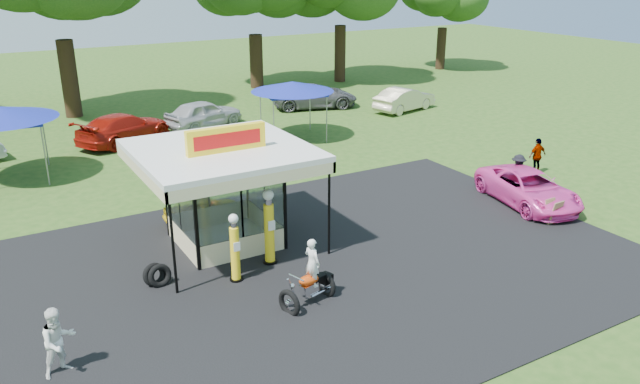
{
  "coord_description": "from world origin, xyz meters",
  "views": [
    {
      "loc": [
        -8.95,
        -13.29,
        9.02
      ],
      "look_at": [
        1.12,
        4.0,
        1.58
      ],
      "focal_mm": 35.0,
      "sensor_mm": 36.0,
      "label": 1
    }
  ],
  "objects_px": {
    "spectator_west": "(58,341)",
    "gas_station_kiosk": "(224,194)",
    "gas_pump_left": "(235,250)",
    "a_frame_sign": "(553,212)",
    "kiosk_car": "(203,209)",
    "tent_west": "(1,114)",
    "bg_car_e": "(405,99)",
    "bg_car_b": "(124,128)",
    "bg_car_c": "(203,114)",
    "spectator_east_a": "(518,173)",
    "spectator_east_b": "(537,156)",
    "tent_east": "(292,87)",
    "gas_pump_right": "(269,229)",
    "bg_car_d": "(315,96)",
    "motorcycle": "(311,277)",
    "pink_sedan": "(528,188)"
  },
  "relations": [
    {
      "from": "spectator_east_a",
      "to": "bg_car_b",
      "type": "height_order",
      "value": "spectator_east_a"
    },
    {
      "from": "a_frame_sign",
      "to": "bg_car_b",
      "type": "bearing_deg",
      "value": 117.52
    },
    {
      "from": "a_frame_sign",
      "to": "bg_car_c",
      "type": "xyz_separation_m",
      "value": [
        -5.97,
        19.89,
        0.32
      ]
    },
    {
      "from": "gas_station_kiosk",
      "to": "pink_sedan",
      "type": "relative_size",
      "value": 1.12
    },
    {
      "from": "spectator_west",
      "to": "spectator_east_a",
      "type": "height_order",
      "value": "spectator_west"
    },
    {
      "from": "kiosk_car",
      "to": "tent_west",
      "type": "height_order",
      "value": "tent_west"
    },
    {
      "from": "spectator_west",
      "to": "motorcycle",
      "type": "bearing_deg",
      "value": -18.38
    },
    {
      "from": "tent_east",
      "to": "a_frame_sign",
      "type": "bearing_deg",
      "value": -80.07
    },
    {
      "from": "gas_station_kiosk",
      "to": "motorcycle",
      "type": "xyz_separation_m",
      "value": [
        0.55,
        -4.88,
        -1.0
      ]
    },
    {
      "from": "gas_pump_left",
      "to": "bg_car_e",
      "type": "bearing_deg",
      "value": 40.56
    },
    {
      "from": "spectator_east_b",
      "to": "bg_car_e",
      "type": "distance_m",
      "value": 13.21
    },
    {
      "from": "motorcycle",
      "to": "bg_car_b",
      "type": "bearing_deg",
      "value": 75.14
    },
    {
      "from": "gas_station_kiosk",
      "to": "spectator_east_a",
      "type": "relative_size",
      "value": 3.39
    },
    {
      "from": "spectator_west",
      "to": "a_frame_sign",
      "type": "bearing_deg",
      "value": -16.41
    },
    {
      "from": "spectator_west",
      "to": "gas_station_kiosk",
      "type": "bearing_deg",
      "value": 21.06
    },
    {
      "from": "pink_sedan",
      "to": "bg_car_b",
      "type": "relative_size",
      "value": 0.9
    },
    {
      "from": "kiosk_car",
      "to": "pink_sedan",
      "type": "bearing_deg",
      "value": -112.49
    },
    {
      "from": "bg_car_b",
      "to": "bg_car_d",
      "type": "distance_m",
      "value": 13.0
    },
    {
      "from": "tent_east",
      "to": "tent_west",
      "type": "bearing_deg",
      "value": 178.86
    },
    {
      "from": "bg_car_c",
      "to": "bg_car_d",
      "type": "height_order",
      "value": "bg_car_c"
    },
    {
      "from": "kiosk_car",
      "to": "bg_car_c",
      "type": "distance_m",
      "value": 14.09
    },
    {
      "from": "gas_pump_left",
      "to": "bg_car_e",
      "type": "distance_m",
      "value": 23.97
    },
    {
      "from": "gas_pump_right",
      "to": "bg_car_d",
      "type": "height_order",
      "value": "gas_pump_right"
    },
    {
      "from": "bg_car_b",
      "to": "spectator_east_a",
      "type": "bearing_deg",
      "value": -171.04
    },
    {
      "from": "tent_west",
      "to": "bg_car_e",
      "type": "bearing_deg",
      "value": 4.83
    },
    {
      "from": "tent_west",
      "to": "spectator_east_a",
      "type": "bearing_deg",
      "value": -34.43
    },
    {
      "from": "bg_car_b",
      "to": "spectator_west",
      "type": "bearing_deg",
      "value": 133.35
    },
    {
      "from": "gas_station_kiosk",
      "to": "bg_car_b",
      "type": "distance_m",
      "value": 14.4
    },
    {
      "from": "pink_sedan",
      "to": "tent_east",
      "type": "xyz_separation_m",
      "value": [
        -3.39,
        13.28,
        2.11
      ]
    },
    {
      "from": "bg_car_d",
      "to": "kiosk_car",
      "type": "bearing_deg",
      "value": 155.2
    },
    {
      "from": "gas_pump_right",
      "to": "a_frame_sign",
      "type": "xyz_separation_m",
      "value": [
        10.27,
        -2.34,
        -0.73
      ]
    },
    {
      "from": "spectator_east_b",
      "to": "bg_car_b",
      "type": "xyz_separation_m",
      "value": [
        -14.8,
        14.44,
        -0.03
      ]
    },
    {
      "from": "gas_pump_right",
      "to": "bg_car_d",
      "type": "bearing_deg",
      "value": 56.63
    },
    {
      "from": "kiosk_car",
      "to": "bg_car_d",
      "type": "relative_size",
      "value": 0.51
    },
    {
      "from": "gas_pump_left",
      "to": "a_frame_sign",
      "type": "xyz_separation_m",
      "value": [
        11.65,
        -1.8,
        -0.57
      ]
    },
    {
      "from": "bg_car_e",
      "to": "tent_east",
      "type": "distance_m",
      "value": 9.69
    },
    {
      "from": "bg_car_c",
      "to": "tent_west",
      "type": "xyz_separation_m",
      "value": [
        -10.54,
        -4.45,
        2.14
      ]
    },
    {
      "from": "bg_car_e",
      "to": "tent_east",
      "type": "bearing_deg",
      "value": 89.84
    },
    {
      "from": "motorcycle",
      "to": "bg_car_b",
      "type": "xyz_separation_m",
      "value": [
        -0.41,
        19.25,
        -0.0
      ]
    },
    {
      "from": "a_frame_sign",
      "to": "pink_sedan",
      "type": "relative_size",
      "value": 0.19
    },
    {
      "from": "gas_pump_left",
      "to": "bg_car_e",
      "type": "relative_size",
      "value": 0.48
    },
    {
      "from": "tent_west",
      "to": "gas_pump_left",
      "type": "bearing_deg",
      "value": -70.41
    },
    {
      "from": "bg_car_b",
      "to": "tent_east",
      "type": "xyz_separation_m",
      "value": [
        8.08,
        -3.69,
        2.0
      ]
    },
    {
      "from": "kiosk_car",
      "to": "spectator_west",
      "type": "bearing_deg",
      "value": 139.25
    },
    {
      "from": "pink_sedan",
      "to": "tent_west",
      "type": "height_order",
      "value": "tent_west"
    },
    {
      "from": "bg_car_b",
      "to": "bg_car_c",
      "type": "xyz_separation_m",
      "value": [
        4.77,
        1.03,
        0.01
      ]
    },
    {
      "from": "pink_sedan",
      "to": "bg_car_d",
      "type": "bearing_deg",
      "value": 97.59
    },
    {
      "from": "gas_pump_left",
      "to": "bg_car_e",
      "type": "height_order",
      "value": "gas_pump_left"
    },
    {
      "from": "spectator_east_b",
      "to": "gas_station_kiosk",
      "type": "bearing_deg",
      "value": 3.25
    },
    {
      "from": "gas_station_kiosk",
      "to": "kiosk_car",
      "type": "distance_m",
      "value": 2.56
    }
  ]
}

